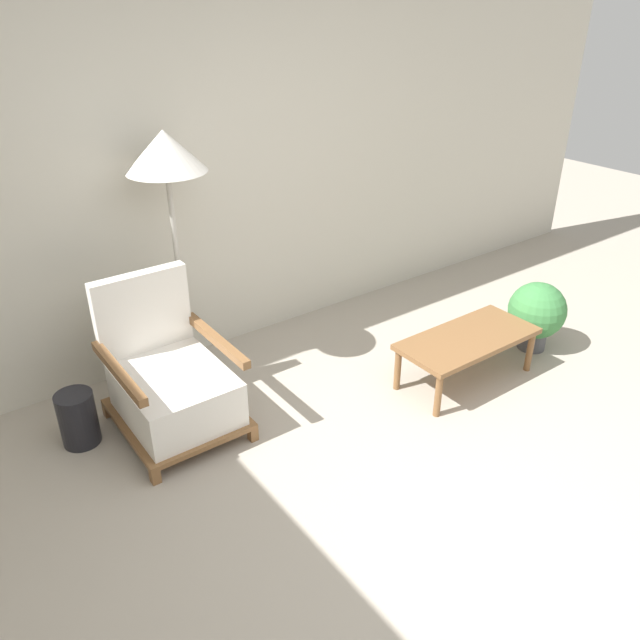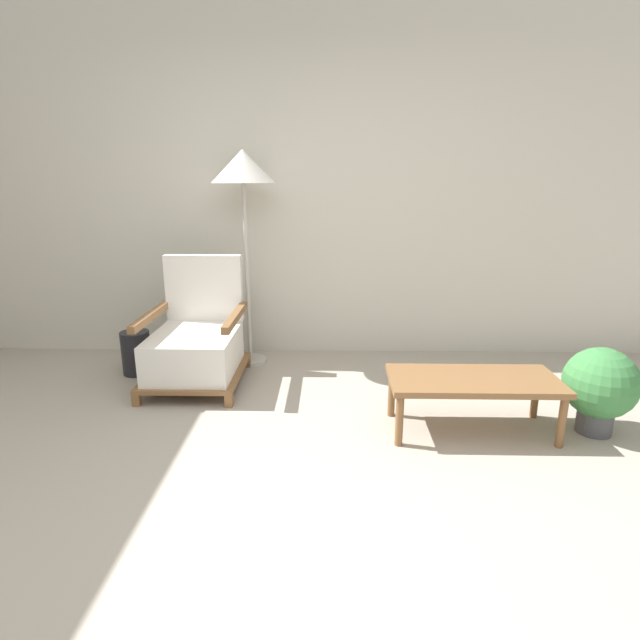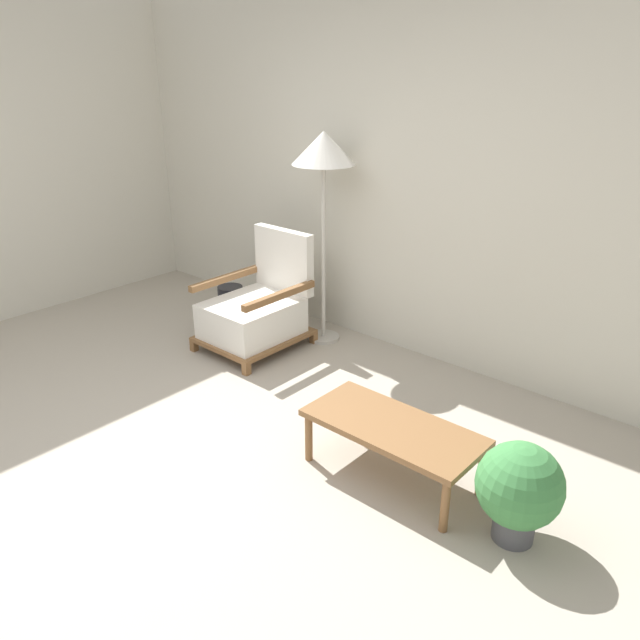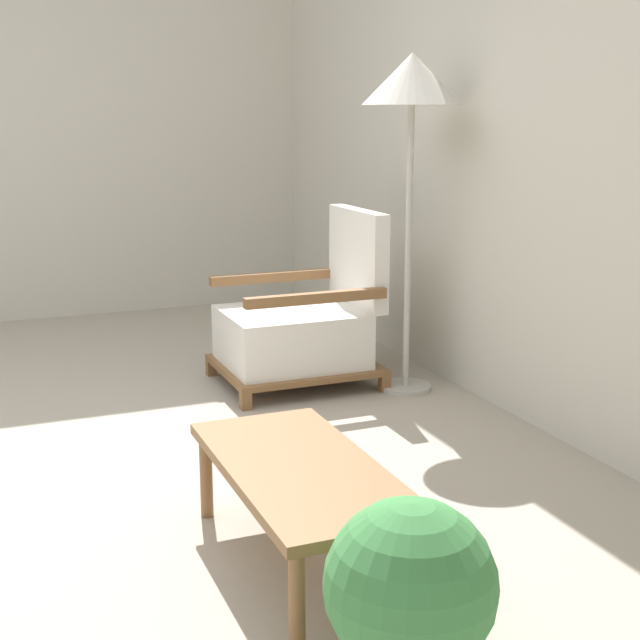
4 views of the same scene
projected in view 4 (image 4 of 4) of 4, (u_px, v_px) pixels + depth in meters
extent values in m
cube|color=beige|center=(518.00, 117.00, 3.95)|extent=(8.00, 0.06, 2.70)
cube|color=beige|center=(19.00, 115.00, 5.77)|extent=(0.06, 8.00, 2.70)
cube|color=brown|center=(211.00, 368.00, 4.75)|extent=(0.05, 0.05, 0.08)
cube|color=brown|center=(246.00, 401.00, 4.20)|extent=(0.05, 0.05, 0.08)
cube|color=brown|center=(337.00, 354.00, 5.02)|extent=(0.05, 0.05, 0.08)
cube|color=brown|center=(384.00, 384.00, 4.47)|extent=(0.05, 0.05, 0.08)
cube|color=brown|center=(295.00, 365.00, 4.60)|extent=(0.65, 0.78, 0.03)
cube|color=white|center=(291.00, 337.00, 4.55)|extent=(0.57, 0.68, 0.28)
cube|color=white|center=(358.00, 257.00, 4.60)|extent=(0.57, 0.08, 0.50)
cube|color=brown|center=(275.00, 277.00, 4.77)|extent=(0.05, 0.72, 0.05)
cube|color=brown|center=(317.00, 298.00, 4.23)|extent=(0.05, 0.72, 0.05)
cylinder|color=#B7B2A8|center=(405.00, 387.00, 4.51)|extent=(0.26, 0.26, 0.03)
cylinder|color=#B7B2A8|center=(408.00, 250.00, 4.35)|extent=(0.03, 0.03, 1.38)
cone|color=silver|center=(412.00, 79.00, 4.17)|extent=(0.47, 0.47, 0.24)
cube|color=brown|center=(301.00, 470.00, 2.70)|extent=(0.96, 0.44, 0.04)
cylinder|color=brown|center=(206.00, 476.00, 3.07)|extent=(0.04, 0.04, 0.30)
cylinder|color=brown|center=(297.00, 604.00, 2.27)|extent=(0.04, 0.04, 0.30)
cylinder|color=brown|center=(305.00, 461.00, 3.20)|extent=(0.04, 0.04, 0.30)
cylinder|color=brown|center=(423.00, 576.00, 2.41)|extent=(0.04, 0.04, 0.30)
cylinder|color=black|center=(298.00, 327.00, 5.12)|extent=(0.21, 0.21, 0.33)
sphere|color=#3D7F42|center=(410.00, 585.00, 2.05)|extent=(0.41, 0.41, 0.41)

